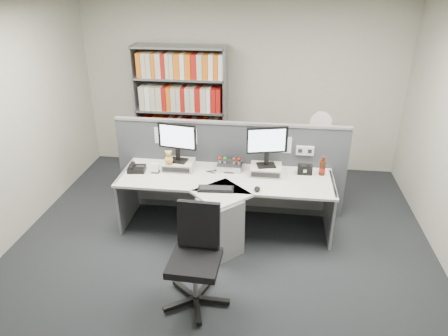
# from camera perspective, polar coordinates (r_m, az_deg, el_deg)

# --- Properties ---
(ground) EXTENTS (5.50, 5.50, 0.00)m
(ground) POSITION_cam_1_polar(r_m,az_deg,el_deg) (4.72, -1.03, -13.57)
(ground) COLOR #25272B
(ground) RESTS_ON ground
(room_shell) EXTENTS (5.04, 5.54, 2.72)m
(room_shell) POSITION_cam_1_polar(r_m,az_deg,el_deg) (3.85, -1.24, 7.54)
(room_shell) COLOR #B6B5A2
(room_shell) RESTS_ON ground
(partition) EXTENTS (3.00, 0.08, 1.27)m
(partition) POSITION_cam_1_polar(r_m,az_deg,el_deg) (5.43, 0.85, 0.14)
(partition) COLOR #43474D
(partition) RESTS_ON ground
(desk) EXTENTS (2.60, 1.20, 0.72)m
(desk) POSITION_cam_1_polar(r_m,az_deg,el_deg) (4.94, -0.08, -5.12)
(desk) COLOR silver
(desk) RESTS_ON ground
(monitor_riser_left) EXTENTS (0.38, 0.31, 0.10)m
(monitor_riser_left) POSITION_cam_1_polar(r_m,az_deg,el_deg) (5.23, -6.31, 0.44)
(monitor_riser_left) COLOR #BEB59E
(monitor_riser_left) RESTS_ON desk
(monitor_riser_right) EXTENTS (0.38, 0.31, 0.10)m
(monitor_riser_right) POSITION_cam_1_polar(r_m,az_deg,el_deg) (5.10, 5.81, -0.23)
(monitor_riser_right) COLOR #BEB59E
(monitor_riser_right) RESTS_ON desk
(monitor_left) EXTENTS (0.49, 0.19, 0.50)m
(monitor_left) POSITION_cam_1_polar(r_m,az_deg,el_deg) (5.10, -6.49, 3.97)
(monitor_left) COLOR black
(monitor_left) RESTS_ON monitor_riser_left
(monitor_right) EXTENTS (0.49, 0.21, 0.50)m
(monitor_right) POSITION_cam_1_polar(r_m,az_deg,el_deg) (4.96, 5.98, 3.42)
(monitor_right) COLOR black
(monitor_right) RESTS_ON monitor_riser_right
(desktop_pc) EXTENTS (0.30, 0.27, 0.08)m
(desktop_pc) POSITION_cam_1_polar(r_m,az_deg,el_deg) (5.21, 0.78, 0.33)
(desktop_pc) COLOR black
(desktop_pc) RESTS_ON desk
(figurines) EXTENTS (0.29, 0.05, 0.09)m
(figurines) POSITION_cam_1_polar(r_m,az_deg,el_deg) (5.15, 0.77, 1.17)
(figurines) COLOR #BEB59E
(figurines) RESTS_ON desktop_pc
(keyboard) EXTENTS (0.42, 0.18, 0.03)m
(keyboard) POSITION_cam_1_polar(r_m,az_deg,el_deg) (4.72, -1.13, -2.89)
(keyboard) COLOR black
(keyboard) RESTS_ON desk
(mouse) EXTENTS (0.07, 0.11, 0.04)m
(mouse) POSITION_cam_1_polar(r_m,az_deg,el_deg) (4.71, 4.61, -2.90)
(mouse) COLOR black
(mouse) RESTS_ON desk
(desk_phone) EXTENTS (0.23, 0.22, 0.09)m
(desk_phone) POSITION_cam_1_polar(r_m,az_deg,el_deg) (5.26, -12.03, -0.06)
(desk_phone) COLOR black
(desk_phone) RESTS_ON desk
(desk_calendar) EXTENTS (0.10, 0.07, 0.12)m
(desk_calendar) POSITION_cam_1_polar(r_m,az_deg,el_deg) (5.17, -9.49, -0.11)
(desk_calendar) COLOR black
(desk_calendar) RESTS_ON desk
(plush_toy) EXTENTS (0.10, 0.10, 0.18)m
(plush_toy) POSITION_cam_1_polar(r_m,az_deg,el_deg) (5.13, -7.65, 1.37)
(plush_toy) COLOR gold
(plush_toy) RESTS_ON monitor_riser_left
(speaker) EXTENTS (0.18, 0.10, 0.12)m
(speaker) POSITION_cam_1_polar(r_m,az_deg,el_deg) (5.16, 11.10, -0.18)
(speaker) COLOR black
(speaker) RESTS_ON desk
(cola_bottle) EXTENTS (0.08, 0.08, 0.25)m
(cola_bottle) POSITION_cam_1_polar(r_m,az_deg,el_deg) (5.16, 13.44, 0.01)
(cola_bottle) COLOR #3F190A
(cola_bottle) RESTS_ON desk
(shelving_unit) EXTENTS (1.41, 0.40, 2.00)m
(shelving_unit) POSITION_cam_1_polar(r_m,az_deg,el_deg) (6.55, -5.88, 7.66)
(shelving_unit) COLOR gray
(shelving_unit) RESTS_ON ground
(filing_cabinet) EXTENTS (0.45, 0.61, 0.70)m
(filing_cabinet) POSITION_cam_1_polar(r_m,az_deg,el_deg) (6.24, 12.61, -0.00)
(filing_cabinet) COLOR gray
(filing_cabinet) RESTS_ON ground
(desk_fan) EXTENTS (0.30, 0.19, 0.52)m
(desk_fan) POSITION_cam_1_polar(r_m,az_deg,el_deg) (5.98, 13.22, 5.85)
(desk_fan) COLOR white
(desk_fan) RESTS_ON filing_cabinet
(office_chair) EXTENTS (0.64, 0.67, 1.00)m
(office_chair) POSITION_cam_1_polar(r_m,az_deg,el_deg) (4.05, -3.86, -11.69)
(office_chair) COLOR silver
(office_chair) RESTS_ON ground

